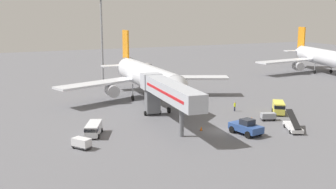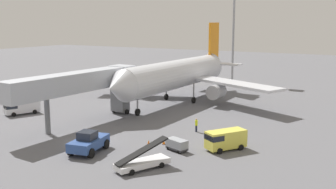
# 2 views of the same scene
# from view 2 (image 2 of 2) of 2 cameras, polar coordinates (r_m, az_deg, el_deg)

# --- Properties ---
(ground_plane) EXTENTS (300.00, 300.00, 0.00)m
(ground_plane) POSITION_cam_2_polar(r_m,az_deg,el_deg) (50.50, -11.20, -6.61)
(ground_plane) COLOR slate
(airplane_at_gate) EXTENTS (39.33, 38.40, 14.33)m
(airplane_at_gate) POSITION_cam_2_polar(r_m,az_deg,el_deg) (72.58, 1.48, 2.92)
(airplane_at_gate) COLOR silver
(airplane_at_gate) RESTS_ON ground
(jet_bridge) EXTENTS (4.92, 22.84, 7.67)m
(jet_bridge) POSITION_cam_2_polar(r_m,az_deg,el_deg) (58.14, -12.09, 1.53)
(jet_bridge) COLOR #B2B7C1
(jet_bridge) RESTS_ON ground
(pushback_tug) EXTENTS (3.66, 5.70, 2.50)m
(pushback_tug) POSITION_cam_2_polar(r_m,az_deg,el_deg) (46.24, -11.28, -6.70)
(pushback_tug) COLOR #2D4C8E
(pushback_tug) RESTS_ON ground
(belt_loader_truck) EXTENTS (4.12, 5.98, 2.89)m
(belt_loader_truck) POSITION_cam_2_polar(r_m,az_deg,el_deg) (40.66, -3.71, -9.57)
(belt_loader_truck) COLOR white
(belt_loader_truck) RESTS_ON ground
(service_van_near_center) EXTENTS (3.95, 5.63, 1.92)m
(service_van_near_center) POSITION_cam_2_polar(r_m,az_deg,el_deg) (67.66, -20.25, -1.74)
(service_van_near_center) COLOR silver
(service_van_near_center) RESTS_ON ground
(service_van_mid_left) EXTENTS (4.19, 4.99, 2.28)m
(service_van_mid_left) POSITION_cam_2_polar(r_m,az_deg,el_deg) (46.56, 8.11, -6.32)
(service_van_mid_left) COLOR #E5DB4C
(service_van_mid_left) RESTS_ON ground
(baggage_cart_far_center) EXTENTS (2.77, 1.97, 1.35)m
(baggage_cart_far_center) POSITION_cam_2_polar(r_m,az_deg,el_deg) (46.00, 1.28, -7.12)
(baggage_cart_far_center) COLOR #38383D
(baggage_cart_far_center) RESTS_ON ground
(ground_crew_worker_foreground) EXTENTS (0.49, 0.49, 1.84)m
(ground_crew_worker_foreground) POSITION_cam_2_polar(r_m,az_deg,el_deg) (53.70, 4.07, -4.32)
(ground_crew_worker_foreground) COLOR #1E2333
(ground_crew_worker_foreground) RESTS_ON ground
(safety_cone_alpha) EXTENTS (0.45, 0.45, 0.69)m
(safety_cone_alpha) POSITION_cam_2_polar(r_m,az_deg,el_deg) (53.28, -12.21, -5.37)
(safety_cone_alpha) COLOR black
(safety_cone_alpha) RESTS_ON ground
(safety_cone_bravo) EXTENTS (0.46, 0.46, 0.70)m
(safety_cone_bravo) POSITION_cam_2_polar(r_m,az_deg,el_deg) (47.98, -2.78, -6.90)
(safety_cone_bravo) COLOR black
(safety_cone_bravo) RESTS_ON ground
(safety_cone_charlie) EXTENTS (0.38, 0.38, 0.59)m
(safety_cone_charlie) POSITION_cam_2_polar(r_m,az_deg,el_deg) (48.43, -0.60, -6.79)
(safety_cone_charlie) COLOR black
(safety_cone_charlie) RESTS_ON ground
(apron_light_mast) EXTENTS (2.40, 2.40, 23.10)m
(apron_light_mast) POSITION_cam_2_polar(r_m,az_deg,el_deg) (100.21, 9.39, 11.27)
(apron_light_mast) COLOR #93969B
(apron_light_mast) RESTS_ON ground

